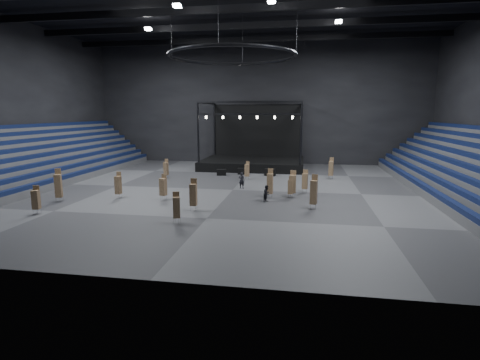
% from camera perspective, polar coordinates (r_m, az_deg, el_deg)
% --- Properties ---
extents(floor, '(50.00, 50.00, 0.00)m').
position_cam_1_polar(floor, '(37.83, -1.10, -1.51)').
color(floor, '#4B4B4D').
rests_on(floor, ground).
extents(ceiling, '(50.00, 42.00, 0.20)m').
position_cam_1_polar(ceiling, '(38.43, -1.20, 25.78)').
color(ceiling, black).
rests_on(ceiling, wall_back).
extents(wall_back, '(50.00, 0.20, 18.00)m').
position_cam_1_polar(wall_back, '(57.82, 2.77, 11.53)').
color(wall_back, black).
rests_on(wall_back, ground).
extents(wall_front, '(50.00, 0.20, 18.00)m').
position_cam_1_polar(wall_front, '(16.89, -14.81, 14.29)').
color(wall_front, black).
rests_on(wall_front, ground).
extents(wall_left, '(0.20, 42.00, 18.00)m').
position_cam_1_polar(wall_left, '(48.36, -32.23, 10.24)').
color(wall_left, black).
rests_on(wall_left, ground).
extents(bleachers_left, '(7.20, 40.00, 6.40)m').
position_cam_1_polar(bleachers_left, '(47.39, -29.53, 1.67)').
color(bleachers_left, '#525255').
rests_on(bleachers_left, floor).
extents(stage, '(14.00, 10.00, 9.20)m').
position_cam_1_polar(stage, '(53.45, 2.09, 3.53)').
color(stage, black).
rests_on(stage, floor).
extents(truss_ring, '(12.30, 12.30, 5.15)m').
position_cam_1_polar(truss_ring, '(37.41, -1.17, 18.39)').
color(truss_ring, black).
rests_on(truss_ring, ceiling).
extents(roof_girders, '(49.00, 30.35, 0.70)m').
position_cam_1_polar(roof_girders, '(38.23, -1.20, 24.63)').
color(roof_girders, black).
rests_on(roof_girders, ceiling).
extents(floodlights, '(28.60, 16.60, 0.25)m').
position_cam_1_polar(floodlights, '(34.28, -2.56, 25.27)').
color(floodlights, white).
rests_on(floodlights, roof_girders).
extents(flight_case_left, '(1.23, 0.78, 0.76)m').
position_cam_1_polar(flight_case_left, '(46.48, -2.84, 1.17)').
color(flight_case_left, black).
rests_on(flight_case_left, floor).
extents(flight_case_mid, '(1.24, 0.74, 0.78)m').
position_cam_1_polar(flight_case_mid, '(47.25, 0.36, 1.35)').
color(flight_case_mid, black).
rests_on(flight_case_mid, floor).
extents(flight_case_right, '(1.43, 0.98, 0.87)m').
position_cam_1_polar(flight_case_right, '(46.32, 4.60, 1.19)').
color(flight_case_right, black).
rests_on(flight_case_right, floor).
extents(chair_stack_0, '(0.61, 0.61, 2.54)m').
position_cam_1_polar(chair_stack_0, '(45.00, 13.72, 1.80)').
color(chair_stack_0, silver).
rests_on(chair_stack_0, floor).
extents(chair_stack_1, '(0.52, 0.52, 2.30)m').
position_cam_1_polar(chair_stack_1, '(45.18, -11.22, 1.78)').
color(chair_stack_1, silver).
rests_on(chair_stack_1, floor).
extents(chair_stack_2, '(0.58, 0.58, 2.21)m').
position_cam_1_polar(chair_stack_2, '(32.67, -28.66, -2.57)').
color(chair_stack_2, silver).
rests_on(chair_stack_2, floor).
extents(chair_stack_3, '(0.66, 0.66, 2.93)m').
position_cam_1_polar(chair_stack_3, '(36.09, -25.94, -0.72)').
color(chair_stack_3, silver).
rests_on(chair_stack_3, floor).
extents(chair_stack_4, '(0.55, 0.55, 2.12)m').
position_cam_1_polar(chair_stack_4, '(43.47, 1.07, 1.52)').
color(chair_stack_4, silver).
rests_on(chair_stack_4, floor).
extents(chair_stack_5, '(0.55, 0.55, 2.71)m').
position_cam_1_polar(chair_stack_5, '(34.10, 4.59, -0.48)').
color(chair_stack_5, silver).
rests_on(chair_stack_5, floor).
extents(chair_stack_6, '(0.58, 0.58, 2.26)m').
position_cam_1_polar(chair_stack_6, '(36.72, 9.86, -0.12)').
color(chair_stack_6, silver).
rests_on(chair_stack_6, floor).
extents(chair_stack_7, '(0.62, 0.62, 2.83)m').
position_cam_1_polar(chair_stack_7, '(30.70, 11.17, -1.74)').
color(chair_stack_7, silver).
rests_on(chair_stack_7, floor).
extents(chair_stack_8, '(0.63, 0.63, 2.25)m').
position_cam_1_polar(chair_stack_8, '(26.70, -9.67, -4.04)').
color(chair_stack_8, silver).
rests_on(chair_stack_8, floor).
extents(chair_stack_9, '(0.52, 0.52, 2.43)m').
position_cam_1_polar(chair_stack_9, '(35.70, -18.07, -0.67)').
color(chair_stack_9, silver).
rests_on(chair_stack_9, floor).
extents(chair_stack_10, '(0.52, 0.52, 1.98)m').
position_cam_1_polar(chair_stack_10, '(34.45, 7.73, -0.98)').
color(chair_stack_10, silver).
rests_on(chair_stack_10, floor).
extents(chair_stack_11, '(0.57, 0.57, 2.50)m').
position_cam_1_polar(chair_stack_11, '(34.52, 8.06, -0.52)').
color(chair_stack_11, silver).
rests_on(chair_stack_11, floor).
extents(chair_stack_12, '(0.54, 0.54, 2.59)m').
position_cam_1_polar(chair_stack_12, '(29.84, -7.12, -2.15)').
color(chair_stack_12, silver).
rests_on(chair_stack_12, floor).
extents(chair_stack_13, '(0.61, 0.61, 2.34)m').
position_cam_1_polar(chair_stack_13, '(33.92, -11.62, -0.96)').
color(chair_stack_13, silver).
rests_on(chair_stack_13, floor).
extents(man_center, '(0.67, 0.49, 1.69)m').
position_cam_1_polar(man_center, '(38.39, 0.26, -0.04)').
color(man_center, black).
rests_on(man_center, floor).
extents(crew_member, '(0.80, 0.88, 1.47)m').
position_cam_1_polar(crew_member, '(32.74, 4.11, -2.07)').
color(crew_member, black).
rests_on(crew_member, floor).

